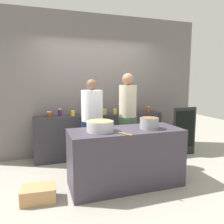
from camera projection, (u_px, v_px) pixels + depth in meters
ground at (119, 176)px, 3.72m from camera, size 12.00×12.00×0.00m
storefront_wall at (96, 85)px, 4.87m from camera, size 4.80×0.12×3.00m
display_shelf at (101, 135)px, 4.69m from camera, size 2.70×0.36×0.91m
prep_table at (125, 157)px, 3.37m from camera, size 1.70×0.70×0.87m
preserve_jar_0 at (49, 114)px, 4.24m from camera, size 0.09×0.09×0.11m
preserve_jar_1 at (60, 112)px, 4.38m from camera, size 0.08×0.08×0.14m
preserve_jar_2 at (73, 113)px, 4.37m from camera, size 0.08×0.08×0.11m
preserve_jar_3 at (84, 112)px, 4.51m from camera, size 0.07×0.07×0.10m
preserve_jar_4 at (104, 112)px, 4.59m from camera, size 0.08×0.08×0.11m
preserve_jar_5 at (115, 111)px, 4.65m from camera, size 0.07×0.07×0.11m
preserve_jar_6 at (133, 110)px, 4.86m from camera, size 0.09×0.09×0.11m
preserve_jar_7 at (148, 109)px, 4.89m from camera, size 0.08×0.08×0.13m
cooking_pot_left at (100, 126)px, 3.17m from camera, size 0.39×0.39×0.16m
cooking_pot_center at (149, 123)px, 3.36m from camera, size 0.28×0.28×0.17m
wooden_spoon at (125, 134)px, 3.00m from camera, size 0.12×0.21×0.02m
cook_with_tongs at (92, 129)px, 3.98m from camera, size 0.40×0.40×1.62m
cook_in_cap at (128, 124)px, 4.09m from camera, size 0.33×0.33×1.73m
bread_crate at (39, 194)px, 2.94m from camera, size 0.47×0.34×0.20m
chalkboard_sign at (184, 131)px, 4.75m from camera, size 0.55×0.05×1.04m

